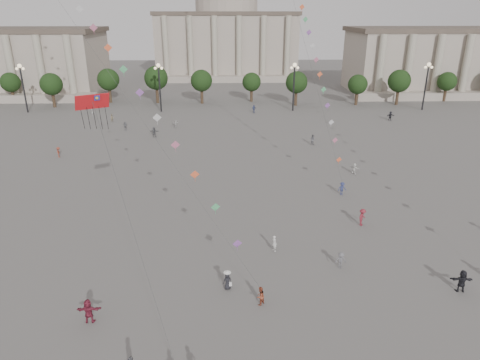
{
  "coord_description": "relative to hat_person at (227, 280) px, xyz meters",
  "views": [
    {
      "loc": [
        0.18,
        -26.54,
        21.25
      ],
      "look_at": [
        1.27,
        12.0,
        5.99
      ],
      "focal_mm": 32.0,
      "sensor_mm": 36.0,
      "label": 1
    }
  ],
  "objects": [
    {
      "name": "lamp_post_mid_west",
      "position": [
        -14.98,
        67.15,
        6.55
      ],
      "size": [
        2.0,
        0.9,
        10.65
      ],
      "color": "#262628",
      "rests_on": "ground"
    },
    {
      "name": "hat_person",
      "position": [
        0.0,
        0.0,
        0.0
      ],
      "size": [
        0.83,
        0.68,
        1.69
      ],
      "color": "black",
      "rests_on": "ground"
    },
    {
      "name": "person_crowd_16",
      "position": [
        -19.49,
        50.87,
        0.05
      ],
      "size": [
        1.0,
        0.42,
        1.71
      ],
      "primitive_type": "imported",
      "rotation": [
        0.0,
        0.0,
        6.28
      ],
      "color": "slate",
      "rests_on": "ground"
    },
    {
      "name": "tourist_2",
      "position": [
        -10.1,
        -3.74,
        0.15
      ],
      "size": [
        1.8,
        0.65,
        1.92
      ],
      "primitive_type": "imported",
      "rotation": [
        0.0,
        0.0,
        3.19
      ],
      "color": "maroon",
      "rests_on": "ground"
    },
    {
      "name": "kite_flyer_1",
      "position": [
        14.2,
        18.97,
        0.02
      ],
      "size": [
        1.17,
        0.81,
        1.66
      ],
      "primitive_type": "imported",
      "rotation": [
        0.0,
        0.0,
        0.19
      ],
      "color": "navy",
      "rests_on": "ground"
    },
    {
      "name": "person_crowd_17",
      "position": [
        -26.26,
        34.8,
        0.01
      ],
      "size": [
        0.83,
        1.16,
        1.62
      ],
      "primitive_type": "imported",
      "rotation": [
        0.0,
        0.0,
        1.81
      ],
      "color": "brown",
      "rests_on": "ground"
    },
    {
      "name": "ground",
      "position": [
        0.02,
        -2.85,
        -0.81
      ],
      "size": [
        360.0,
        360.0,
        0.0
      ],
      "primitive_type": "plane",
      "color": "#5E5B58",
      "rests_on": "ground"
    },
    {
      "name": "lamp_post_far_west",
      "position": [
        -44.98,
        67.15,
        6.55
      ],
      "size": [
        2.0,
        0.9,
        10.65
      ],
      "color": "#262628",
      "rests_on": "ground"
    },
    {
      "name": "person_crowd_21",
      "position": [
        14.56,
        40.49,
        0.06
      ],
      "size": [
        1.05,
        1.07,
        1.73
      ],
      "primitive_type": "imported",
      "rotation": [
        0.0,
        0.0,
        2.28
      ],
      "color": "slate",
      "rests_on": "ground"
    },
    {
      "name": "lamp_post_mid_east",
      "position": [
        15.02,
        67.15,
        6.55
      ],
      "size": [
        2.0,
        0.9,
        10.65
      ],
      "color": "#262628",
      "rests_on": "ground"
    },
    {
      "name": "dragon_kite",
      "position": [
        -8.65,
        -1.26,
        14.11
      ],
      "size": [
        3.93,
        5.15,
        17.55
      ],
      "color": "red",
      "rests_on": "ground"
    },
    {
      "name": "person_crowd_3",
      "position": [
        18.94,
        -0.86,
        0.16
      ],
      "size": [
        1.85,
        0.75,
        1.94
      ],
      "primitive_type": "imported",
      "rotation": [
        0.0,
        0.0,
        3.04
      ],
      "color": "black",
      "rests_on": "ground"
    },
    {
      "name": "person_crowd_12",
      "position": [
        -13.21,
        45.98,
        0.13
      ],
      "size": [
        1.78,
        0.73,
        1.87
      ],
      "primitive_type": "imported",
      "rotation": [
        0.0,
        0.0,
        3.04
      ],
      "color": "#5A5B5E",
      "rests_on": "ground"
    },
    {
      "name": "person_crowd_8",
      "position": [
        14.29,
        10.8,
        0.14
      ],
      "size": [
        1.31,
        1.39,
        1.89
      ],
      "primitive_type": "imported",
      "rotation": [
        0.0,
        0.0,
        0.89
      ],
      "color": "maroon",
      "rests_on": "ground"
    },
    {
      "name": "person_crowd_19",
      "position": [
        -23.69,
        57.86,
        -0.02
      ],
      "size": [
        0.97,
        0.93,
        1.57
      ],
      "primitive_type": "imported",
      "rotation": [
        0.0,
        0.0,
        0.62
      ],
      "color": "tan",
      "rests_on": "ground"
    },
    {
      "name": "person_crowd_4",
      "position": [
        -10.1,
        52.77,
        -0.05
      ],
      "size": [
        1.4,
        1.2,
        1.52
      ],
      "primitive_type": "imported",
      "rotation": [
        0.0,
        0.0,
        3.78
      ],
      "color": "silver",
      "rests_on": "ground"
    },
    {
      "name": "hall_central",
      "position": [
        0.02,
        126.37,
        13.43
      ],
      "size": [
        48.3,
        34.3,
        35.5
      ],
      "color": "#A6998B",
      "rests_on": "ground"
    },
    {
      "name": "person_crowd_7",
      "position": [
        17.76,
        26.24,
        -0.03
      ],
      "size": [
        1.34,
        1.35,
        1.55
      ],
      "primitive_type": "imported",
      "rotation": [
        0.0,
        0.0,
        2.35
      ],
      "color": "silver",
      "rests_on": "ground"
    },
    {
      "name": "person_crowd_6",
      "position": [
        10.02,
        2.8,
        -0.03
      ],
      "size": [
        1.0,
        0.57,
        1.54
      ],
      "primitive_type": "imported",
      "rotation": [
        0.0,
        0.0,
        0.0
      ],
      "color": "#5D5D62",
      "rests_on": "ground"
    },
    {
      "name": "lamp_post_far_east",
      "position": [
        45.02,
        67.15,
        6.55
      ],
      "size": [
        2.0,
        0.9,
        10.65
      ],
      "color": "#262628",
      "rests_on": "ground"
    },
    {
      "name": "tree_row",
      "position": [
        0.02,
        75.15,
        4.59
      ],
      "size": [
        137.12,
        5.12,
        8.0
      ],
      "color": "#35261A",
      "rests_on": "ground"
    },
    {
      "name": "person_crowd_13",
      "position": [
        4.44,
        5.86,
        0.01
      ],
      "size": [
        0.64,
        0.71,
        1.63
      ],
      "primitive_type": "imported",
      "rotation": [
        0.0,
        0.0,
        2.13
      ],
      "color": "silver",
      "rests_on": "ground"
    },
    {
      "name": "person_crowd_0",
      "position": [
        5.95,
        65.15,
        0.09
      ],
      "size": [
        1.14,
        0.83,
        1.79
      ],
      "primitive_type": "imported",
      "rotation": [
        0.0,
        0.0,
        0.42
      ],
      "color": "navy",
      "rests_on": "ground"
    },
    {
      "name": "person_crowd_9",
      "position": [
        33.99,
        57.26,
        0.14
      ],
      "size": [
        1.83,
        0.88,
        1.89
      ],
      "primitive_type": "imported",
      "rotation": [
        0.0,
        0.0,
        0.19
      ],
      "color": "#232329",
      "rests_on": "ground"
    },
    {
      "name": "person_crowd_10",
      "position": [
        -29.42,
        63.56,
        -0.02
      ],
      "size": [
        0.59,
        0.68,
        1.58
      ],
      "primitive_type": "imported",
      "rotation": [
        0.0,
        0.0,
        2.02
      ],
      "color": "#B4B4B0",
      "rests_on": "ground"
    },
    {
      "name": "kite_flyer_0",
      "position": [
        2.53,
        -2.08,
        -0.03
      ],
      "size": [
        0.95,
        0.95,
        1.55
      ],
      "primitive_type": "imported",
      "rotation": [
        0.0,
        0.0,
        3.96
      ],
      "color": "brown",
      "rests_on": "ground"
    }
  ]
}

